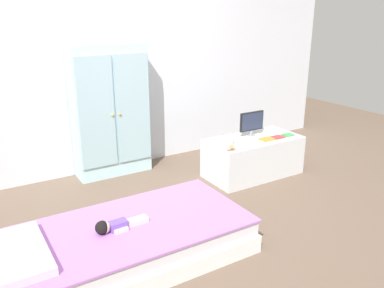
# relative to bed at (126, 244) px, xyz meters

# --- Properties ---
(ground_plane) EXTENTS (10.00, 10.00, 0.02)m
(ground_plane) POSITION_rel_bed_xyz_m (0.48, 0.23, -0.14)
(ground_plane) COLOR brown
(back_wall) EXTENTS (6.40, 0.05, 2.70)m
(back_wall) POSITION_rel_bed_xyz_m (0.48, 1.80, 1.22)
(back_wall) COLOR silver
(back_wall) RESTS_ON ground_plane
(bed) EXTENTS (1.79, 0.88, 0.27)m
(bed) POSITION_rel_bed_xyz_m (0.00, 0.00, 0.00)
(bed) COLOR white
(bed) RESTS_ON ground_plane
(pillow) EXTENTS (0.32, 0.63, 0.05)m
(pillow) POSITION_rel_bed_xyz_m (-0.70, 0.00, 0.17)
(pillow) COLOR silver
(pillow) RESTS_ON bed
(doll) EXTENTS (0.39, 0.14, 0.10)m
(doll) POSITION_rel_bed_xyz_m (-0.09, -0.01, 0.17)
(doll) COLOR #6B4CB2
(doll) RESTS_ON bed
(wardrobe) EXTENTS (0.80, 0.32, 1.41)m
(wardrobe) POSITION_rel_bed_xyz_m (0.53, 1.61, 0.57)
(wardrobe) COLOR silver
(wardrobe) RESTS_ON ground_plane
(tv_stand) EXTENTS (1.03, 0.52, 0.42)m
(tv_stand) POSITION_rel_bed_xyz_m (1.81, 0.76, 0.08)
(tv_stand) COLOR silver
(tv_stand) RESTS_ON ground_plane
(tv_monitor) EXTENTS (0.30, 0.10, 0.27)m
(tv_monitor) POSITION_rel_bed_xyz_m (1.84, 0.85, 0.44)
(tv_monitor) COLOR #99999E
(tv_monitor) RESTS_ON tv_stand
(rocking_horse_toy) EXTENTS (0.08, 0.04, 0.10)m
(rocking_horse_toy) POSITION_rel_bed_xyz_m (1.37, 0.57, 0.33)
(rocking_horse_toy) COLOR #8E6642
(rocking_horse_toy) RESTS_ON tv_stand
(book_orange) EXTENTS (0.14, 0.10, 0.02)m
(book_orange) POSITION_rel_bed_xyz_m (1.88, 0.64, 0.30)
(book_orange) COLOR orange
(book_orange) RESTS_ON tv_stand
(book_red) EXTENTS (0.14, 0.11, 0.01)m
(book_red) POSITION_rel_bed_xyz_m (2.04, 0.64, 0.29)
(book_red) COLOR #CC3838
(book_red) RESTS_ON tv_stand
(book_green) EXTENTS (0.12, 0.09, 0.01)m
(book_green) POSITION_rel_bed_xyz_m (2.19, 0.64, 0.29)
(book_green) COLOR #429E51
(book_green) RESTS_ON tv_stand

